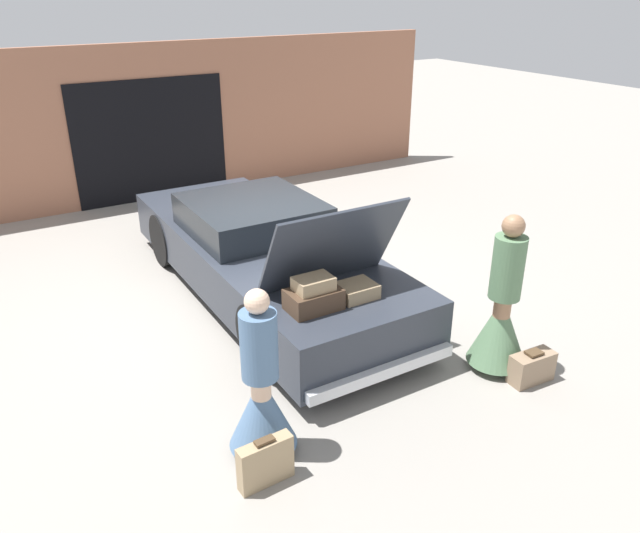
# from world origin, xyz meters

# --- Properties ---
(ground_plane) EXTENTS (40.00, 40.00, 0.00)m
(ground_plane) POSITION_xyz_m (0.00, 0.00, 0.00)
(ground_plane) COLOR gray
(garage_wall_back) EXTENTS (12.00, 0.14, 2.80)m
(garage_wall_back) POSITION_xyz_m (0.00, 4.67, 1.39)
(garage_wall_back) COLOR #9E664C
(garage_wall_back) RESTS_ON ground_plane
(car) EXTENTS (1.84, 5.23, 1.75)m
(car) POSITION_xyz_m (-0.00, 0.01, 0.56)
(car) COLOR #2D333D
(car) RESTS_ON ground_plane
(person_left) EXTENTS (0.59, 0.59, 1.57)m
(person_left) POSITION_xyz_m (-1.35, -2.71, 0.56)
(person_left) COLOR beige
(person_left) RESTS_ON ground_plane
(person_right) EXTENTS (0.61, 0.61, 1.72)m
(person_right) POSITION_xyz_m (1.35, -2.80, 0.61)
(person_right) COLOR #997051
(person_right) RESTS_ON ground_plane
(suitcase_beside_left_person) EXTENTS (0.48, 0.15, 0.44)m
(suitcase_beside_left_person) POSITION_xyz_m (-1.51, -3.08, 0.21)
(suitcase_beside_left_person) COLOR #9E8460
(suitcase_beside_left_person) RESTS_ON ground_plane
(suitcase_beside_right_person) EXTENTS (0.48, 0.23, 0.35)m
(suitcase_beside_right_person) POSITION_xyz_m (1.47, -3.18, 0.16)
(suitcase_beside_right_person) COLOR #8C7259
(suitcase_beside_right_person) RESTS_ON ground_plane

